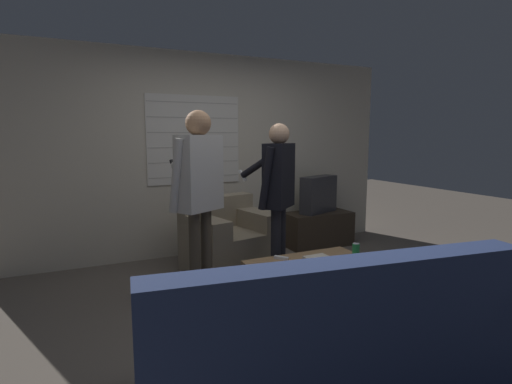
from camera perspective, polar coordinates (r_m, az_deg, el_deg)
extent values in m
plane|color=#665B51|center=(3.67, 4.11, -16.53)|extent=(16.00, 16.00, 0.00)
cube|color=beige|center=(5.21, -6.76, 5.23)|extent=(5.20, 0.06, 2.55)
cube|color=silver|center=(5.11, -8.81, 7.36)|extent=(1.19, 0.02, 1.10)
cube|color=#A4A099|center=(5.12, -8.66, 2.22)|extent=(1.17, 0.00, 0.01)
cube|color=#A4A099|center=(5.11, -8.70, 4.27)|extent=(1.17, 0.00, 0.01)
cube|color=#A4A099|center=(5.10, -8.74, 6.33)|extent=(1.17, 0.00, 0.01)
cube|color=#A4A099|center=(5.09, -8.79, 8.39)|extent=(1.17, 0.00, 0.01)
cube|color=#A4A099|center=(5.10, -8.83, 10.46)|extent=(1.17, 0.00, 0.01)
cube|color=#A4A099|center=(5.11, -8.88, 12.51)|extent=(1.17, 0.00, 0.01)
cube|color=navy|center=(2.58, 8.86, -22.34)|extent=(2.16, 1.09, 0.45)
cube|color=navy|center=(2.13, 13.15, -15.55)|extent=(2.08, 0.46, 0.47)
cube|color=navy|center=(2.21, -13.89, -18.44)|extent=(0.34, 0.86, 0.20)
cube|color=navy|center=(2.94, 25.53, -12.17)|extent=(0.34, 0.86, 0.20)
cube|color=#935B2D|center=(2.34, 0.26, -16.64)|extent=(0.39, 0.28, 0.37)
cube|color=gray|center=(4.59, -3.68, -8.39)|extent=(1.06, 0.96, 0.46)
cube|color=gray|center=(4.73, -5.67, -2.77)|extent=(0.94, 0.39, 0.37)
cube|color=gray|center=(4.70, -0.23, -3.82)|extent=(0.40, 0.82, 0.21)
cube|color=gray|center=(4.33, -7.50, -4.91)|extent=(0.40, 0.82, 0.21)
cube|color=#9E754C|center=(3.55, 7.82, -10.21)|extent=(1.07, 0.59, 0.04)
cylinder|color=#9E754C|center=(3.62, -1.34, -13.48)|extent=(0.04, 0.04, 0.40)
cylinder|color=#9E754C|center=(4.09, 11.71, -11.05)|extent=(0.04, 0.04, 0.40)
cylinder|color=#9E754C|center=(3.19, 2.56, -16.55)|extent=(0.04, 0.04, 0.40)
cylinder|color=#9E754C|center=(3.72, 16.58, -13.20)|extent=(0.04, 0.04, 0.40)
cube|color=#33281E|center=(5.66, 8.82, -5.22)|extent=(0.93, 0.45, 0.47)
cube|color=#2D2D33|center=(5.57, 8.93, -0.34)|extent=(0.64, 0.41, 0.50)
cube|color=#3D4738|center=(5.63, 8.07, -0.24)|extent=(0.49, 0.20, 0.41)
cylinder|color=#4C4233|center=(3.60, -8.69, -9.63)|extent=(0.10, 0.10, 0.88)
cylinder|color=#4C4233|center=(3.71, -7.08, -9.09)|extent=(0.10, 0.10, 0.88)
cube|color=beige|center=(3.50, -8.11, 2.70)|extent=(0.46, 0.38, 0.66)
sphere|color=#A87A56|center=(3.49, -8.25, 9.72)|extent=(0.22, 0.22, 0.22)
cylinder|color=beige|center=(3.37, -11.36, 2.25)|extent=(0.14, 0.18, 0.63)
cylinder|color=beige|center=(3.85, -8.88, 5.58)|extent=(0.35, 0.55, 0.34)
cube|color=black|center=(4.06, -11.69, 3.69)|extent=(0.07, 0.09, 0.13)
cylinder|color=black|center=(3.97, 2.84, -8.23)|extent=(0.10, 0.10, 0.83)
cylinder|color=black|center=(4.09, 3.54, -7.74)|extent=(0.10, 0.10, 0.83)
cube|color=black|center=(3.89, 3.28, 2.36)|extent=(0.42, 0.40, 0.62)
sphere|color=tan|center=(3.87, 3.33, 8.29)|extent=(0.20, 0.20, 0.20)
cylinder|color=black|center=(3.71, 1.46, 1.93)|extent=(0.16, 0.17, 0.60)
cylinder|color=black|center=(4.17, 1.15, 4.42)|extent=(0.40, 0.45, 0.38)
cube|color=white|center=(4.28, -1.91, 2.36)|extent=(0.09, 0.10, 0.12)
cube|color=#284C89|center=(3.52, 9.03, -9.82)|extent=(0.17, 0.17, 0.03)
cube|color=beige|center=(3.52, 8.87, -9.36)|extent=(0.22, 0.18, 0.02)
cylinder|color=#238E47|center=(3.75, 14.07, -8.09)|extent=(0.07, 0.07, 0.12)
cylinder|color=silver|center=(3.73, 14.11, -7.16)|extent=(0.06, 0.06, 0.00)
cube|color=white|center=(3.60, 3.61, -9.37)|extent=(0.11, 0.13, 0.02)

